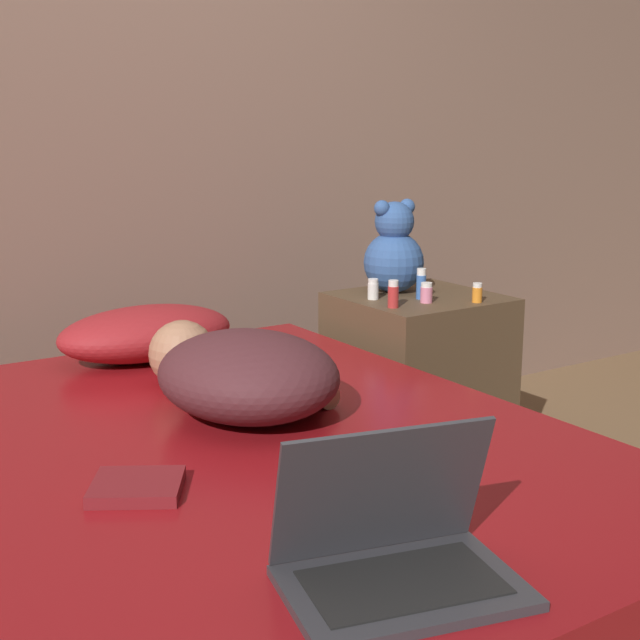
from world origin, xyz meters
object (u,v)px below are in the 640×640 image
bottle_orange (477,293)px  bottle_pink (426,293)px  book (137,487)px  pillow (146,333)px  bottle_white (373,289)px  bottle_blue (421,284)px  bottle_red (393,294)px  teddy_bear (394,252)px  laptop (395,550)px  person_lying (240,372)px

bottle_orange → bottle_pink: bearing=148.3°
bottle_pink → book: bottle_pink is taller
pillow → bottle_white: bearing=-7.5°
bottle_blue → bottle_red: 0.17m
bottle_blue → bottle_pink: size_ratio=1.56×
pillow → book: bearing=-113.7°
bottle_pink → teddy_bear: bearing=83.8°
laptop → bottle_red: 1.50m
person_lying → bottle_pink: (0.86, 0.34, 0.05)m
pillow → bottle_orange: (1.00, -0.32, 0.07)m
bottle_pink → book: 1.42m
person_lying → bottle_orange: 1.03m
bottle_blue → bottle_red: size_ratio=1.17×
person_lying → bottle_blue: size_ratio=6.44×
laptop → bottle_red: laptop is taller
bottle_blue → book: 1.47m
bottle_orange → bottle_red: size_ratio=0.73×
laptop → bottle_white: (0.95, 1.33, 0.09)m
bottle_white → bottle_blue: size_ratio=0.67×
pillow → bottle_pink: 0.90m
pillow → bottle_orange: bearing=-17.9°
laptop → book: (-0.20, 0.53, -0.04)m
laptop → bottle_orange: bearing=56.5°
bottle_orange → book: 1.51m
person_lying → bottle_blue: bearing=19.5°
bottle_pink → bottle_white: bearing=128.6°
bottle_white → bottle_orange: bearing=-42.0°
laptop → person_lying: bearing=90.9°
pillow → person_lying: bearing=-90.2°
bottle_orange → bottle_white: bearing=138.0°
teddy_bear → bottle_blue: bearing=-89.1°
person_lying → bottle_white: 0.89m
pillow → book: size_ratio=2.36×
person_lying → bottle_pink: person_lying is taller
bottle_red → book: bearing=-149.6°
teddy_bear → bottle_white: 0.18m
laptop → teddy_bear: size_ratio=1.26×
bottle_white → bottle_orange: 0.34m
laptop → book: bearing=124.3°
laptop → bottle_red: size_ratio=4.58×
bottle_white → bottle_orange: (0.25, -0.22, -0.00)m
bottle_pink → bottle_red: 0.14m
bottle_pink → person_lying: bearing=-158.3°
pillow → bottle_orange: bottle_orange is taller
bottle_white → bottle_blue: bottle_blue is taller
pillow → bottle_blue: bottle_blue is taller
person_lying → book: (-0.39, -0.31, -0.09)m
bottle_pink → bottle_red: size_ratio=0.75×
laptop → bottle_red: bearing=66.1°
bottle_orange → bottle_blue: bearing=128.9°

